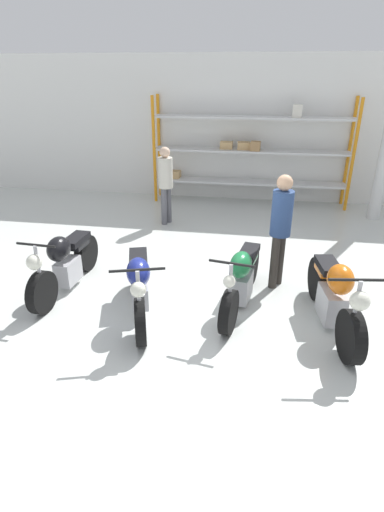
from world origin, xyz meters
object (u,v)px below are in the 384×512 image
person_browsing (166,179)px  person_near_rack (281,223)px  motorcycle_green (242,278)px  motorcycle_blue (139,285)px  motorcycle_orange (334,296)px  motorcycle_black (65,263)px  shelving_rack (249,150)px

person_browsing → person_near_rack: person_near_rack is taller
motorcycle_green → person_browsing: 3.79m
person_near_rack → motorcycle_green: bearing=82.9°
motorcycle_blue → motorcycle_orange: bearing=76.3°
motorcycle_black → motorcycle_blue: bearing=72.3°
motorcycle_blue → motorcycle_orange: (2.65, 0.14, -0.01)m
shelving_rack → motorcycle_orange: (1.37, -5.53, -0.90)m
motorcycle_black → motorcycle_orange: motorcycle_orange is taller
person_near_rack → motorcycle_black: bearing=42.2°
shelving_rack → motorcycle_green: 5.25m
motorcycle_black → motorcycle_orange: bearing=87.8°
shelving_rack → motorcycle_green: size_ratio=2.39×
motorcycle_blue → shelving_rack: bearing=150.6°
motorcycle_blue → motorcycle_green: bearing=93.2°
motorcycle_green → person_near_rack: 1.07m
motorcycle_orange → person_near_rack: size_ratio=1.16×
motorcycle_blue → motorcycle_green: motorcycle_blue is taller
person_browsing → person_near_rack: size_ratio=0.94×
motorcycle_black → motorcycle_orange: size_ratio=0.96×
motorcycle_green → person_browsing: person_browsing is taller
motorcycle_blue → person_near_rack: size_ratio=1.06×
motorcycle_orange → motorcycle_black: bearing=-103.5°
motorcycle_blue → motorcycle_orange: 2.65m
motorcycle_blue → motorcycle_green: size_ratio=0.93×
motorcycle_black → motorcycle_green: size_ratio=0.98×
motorcycle_blue → person_near_rack: (1.93, 1.18, 0.60)m
person_browsing → person_near_rack: bearing=154.7°
motorcycle_blue → person_browsing: person_browsing is taller
motorcycle_black → motorcycle_orange: 4.03m
shelving_rack → motorcycle_orange: 5.77m
motorcycle_black → person_browsing: size_ratio=1.18×
shelving_rack → motorcycle_black: (-2.64, -5.15, -0.91)m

